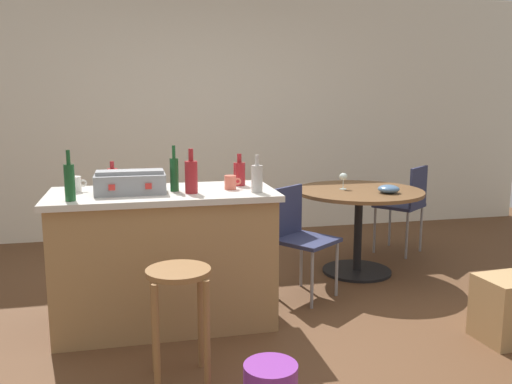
{
  "coord_description": "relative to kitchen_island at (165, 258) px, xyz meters",
  "views": [
    {
      "loc": [
        -0.8,
        -3.44,
        1.54
      ],
      "look_at": [
        0.11,
        0.53,
        0.83
      ],
      "focal_mm": 37.97,
      "sensor_mm": 36.0,
      "label": 1
    }
  ],
  "objects": [
    {
      "name": "wooden_stool",
      "position": [
        0.03,
        -0.81,
        0.01
      ],
      "size": [
        0.35,
        0.35,
        0.64
      ],
      "color": "olive",
      "rests_on": "ground_plane"
    },
    {
      "name": "folding_chair_near",
      "position": [
        2.42,
        1.18,
        0.06
      ],
      "size": [
        0.56,
        0.56,
        0.88
      ],
      "color": "navy",
      "rests_on": "ground_plane"
    },
    {
      "name": "bottle_3",
      "position": [
        -0.56,
        -0.22,
        0.58
      ],
      "size": [
        0.06,
        0.06,
        0.31
      ],
      "color": "#194C23",
      "rests_on": "kitchen_island"
    },
    {
      "name": "bottle_0",
      "position": [
        0.6,
        -0.18,
        0.55
      ],
      "size": [
        0.07,
        0.07,
        0.25
      ],
      "color": "#B7B2AD",
      "rests_on": "kitchen_island"
    },
    {
      "name": "cup_1",
      "position": [
        -0.57,
        0.11,
        0.51
      ],
      "size": [
        0.13,
        0.09,
        0.1
      ],
      "color": "white",
      "rests_on": "kitchen_island"
    },
    {
      "name": "serving_bowl",
      "position": [
        1.9,
        0.52,
        0.32
      ],
      "size": [
        0.18,
        0.18,
        0.07
      ],
      "primitive_type": "ellipsoid",
      "color": "#4C7099",
      "rests_on": "dining_table"
    },
    {
      "name": "bottle_5",
      "position": [
        0.08,
        -0.01,
        0.58
      ],
      "size": [
        0.06,
        0.06,
        0.31
      ],
      "color": "#194C23",
      "rests_on": "kitchen_island"
    },
    {
      "name": "cup_0",
      "position": [
        0.45,
        -0.02,
        0.51
      ],
      "size": [
        0.11,
        0.08,
        0.1
      ],
      "color": "#DB6651",
      "rests_on": "kitchen_island"
    },
    {
      "name": "dining_table",
      "position": [
        1.73,
        0.73,
        0.11
      ],
      "size": [
        1.1,
        1.1,
        0.75
      ],
      "color": "black",
      "rests_on": "ground_plane"
    },
    {
      "name": "wine_glass",
      "position": [
        1.6,
        0.79,
        0.39
      ],
      "size": [
        0.07,
        0.07,
        0.14
      ],
      "color": "silver",
      "rests_on": "dining_table"
    },
    {
      "name": "folding_chair_far",
      "position": [
        1.05,
        0.31,
        0.04
      ],
      "size": [
        0.56,
        0.56,
        0.85
      ],
      "color": "navy",
      "rests_on": "ground_plane"
    },
    {
      "name": "plastic_bucket",
      "position": [
        0.45,
        -1.14,
        -0.36
      ],
      "size": [
        0.28,
        0.28,
        0.21
      ],
      "primitive_type": "cylinder",
      "color": "purple",
      "rests_on": "ground_plane"
    },
    {
      "name": "bottle_1",
      "position": [
        0.54,
        0.13,
        0.55
      ],
      "size": [
        0.08,
        0.08,
        0.23
      ],
      "color": "maroon",
      "rests_on": "kitchen_island"
    },
    {
      "name": "back_wall",
      "position": [
        0.61,
        2.5,
        0.89
      ],
      "size": [
        8.0,
        0.1,
        2.7
      ],
      "primitive_type": "cube",
      "color": "silver",
      "rests_on": "ground_plane"
    },
    {
      "name": "ground_plane",
      "position": [
        0.61,
        -0.15,
        -0.46
      ],
      "size": [
        8.8,
        8.8,
        0.0
      ],
      "primitive_type": "plane",
      "color": "brown"
    },
    {
      "name": "bottle_2",
      "position": [
        0.18,
        -0.11,
        0.57
      ],
      "size": [
        0.08,
        0.08,
        0.29
      ],
      "color": "maroon",
      "rests_on": "kitchen_island"
    },
    {
      "name": "bottle_4",
      "position": [
        -0.33,
        0.24,
        0.53
      ],
      "size": [
        0.07,
        0.07,
        0.18
      ],
      "color": "maroon",
      "rests_on": "kitchen_island"
    },
    {
      "name": "kitchen_island",
      "position": [
        0.0,
        0.0,
        0.0
      ],
      "size": [
        1.49,
        0.7,
        0.92
      ],
      "color": "#A37A4C",
      "rests_on": "ground_plane"
    },
    {
      "name": "toolbox",
      "position": [
        -0.21,
        -0.03,
        0.53
      ],
      "size": [
        0.45,
        0.26,
        0.15
      ],
      "color": "gray",
      "rests_on": "kitchen_island"
    }
  ]
}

